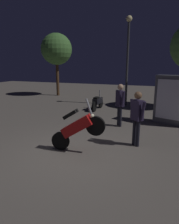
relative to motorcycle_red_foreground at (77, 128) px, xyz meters
name	(u,v)px	position (x,y,z in m)	size (l,w,h in m)	color
ground_plane	(74,153)	(-0.06, -0.13, -0.74)	(40.00, 40.00, 0.00)	#605951
motorcycle_red_foreground	(77,128)	(0.00, 0.00, 0.00)	(1.66, 0.36, 1.63)	black
motorcycle_black_parked_left	(98,102)	(-1.26, 5.63, -0.31)	(0.32, 1.66, 1.11)	black
person_rider_beside	(120,101)	(0.60, 2.95, 0.32)	(0.50, 0.57, 1.77)	black
person_bystander_far	(137,114)	(1.55, 1.11, 0.30)	(0.57, 0.49, 1.75)	black
streetlamp_near	(128,51)	(0.00, 7.53, 2.60)	(0.36, 0.36, 5.31)	#38383D
tree_center_bg	(56,49)	(-6.07, 9.56, 2.94)	(2.46, 2.46, 4.94)	#4C331E
kiosk_billboard	(174,100)	(2.71, 4.07, 0.31)	(1.68, 1.00, 2.10)	#595960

